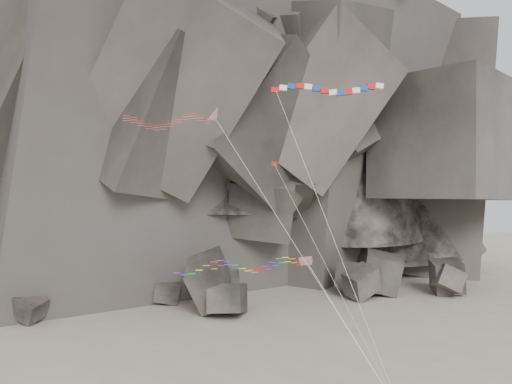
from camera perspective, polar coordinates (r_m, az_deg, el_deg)
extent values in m
cube|color=#47423F|center=(75.49, -24.46, -12.53)|extent=(5.14, 5.22, 4.58)
cube|color=#47423F|center=(88.87, 14.19, -9.44)|extent=(8.39, 8.38, 7.76)
cube|color=#47423F|center=(83.95, 11.92, -10.71)|extent=(6.67, 5.77, 6.17)
cube|color=#47423F|center=(81.40, -10.05, -11.50)|extent=(4.82, 4.51, 4.07)
cube|color=#47423F|center=(76.56, -3.83, -11.85)|extent=(6.09, 6.77, 5.83)
cube|color=#47423F|center=(93.17, 20.96, -9.26)|extent=(6.82, 6.88, 6.16)
cube|color=#47423F|center=(91.15, 21.11, -10.01)|extent=(6.06, 5.80, 5.86)
cube|color=#47423F|center=(88.55, 12.31, -9.95)|extent=(10.61, 10.15, 6.02)
cube|color=#47423F|center=(73.04, -3.26, -12.44)|extent=(6.67, 7.66, 5.26)
cube|color=#47423F|center=(74.19, -5.19, -11.26)|extent=(8.58, 9.28, 9.73)
cylinder|color=silver|center=(40.18, 5.30, -7.36)|extent=(12.87, 8.54, 23.10)
cube|color=red|center=(47.77, 2.20, 11.56)|extent=(0.82, 0.65, 0.48)
cube|color=white|center=(47.81, 3.13, 11.79)|extent=(0.85, 0.66, 0.53)
cube|color=navy|center=(47.80, 4.07, 11.95)|extent=(0.87, 0.66, 0.57)
cube|color=red|center=(47.76, 5.02, 11.98)|extent=(0.88, 0.67, 0.57)
cube|color=white|center=(47.70, 5.98, 11.86)|extent=(0.86, 0.66, 0.54)
cube|color=navy|center=(47.66, 6.92, 11.64)|extent=(0.83, 0.65, 0.49)
cube|color=red|center=(47.67, 7.85, 11.39)|extent=(0.85, 0.66, 0.52)
cube|color=white|center=(47.74, 8.76, 11.18)|extent=(0.87, 0.66, 0.56)
cube|color=navy|center=(47.89, 9.64, 11.10)|extent=(0.88, 0.67, 0.57)
cube|color=red|center=(48.10, 10.49, 11.15)|extent=(0.86, 0.66, 0.55)
cube|color=white|center=(48.34, 11.34, 11.30)|extent=(0.84, 0.65, 0.51)
cube|color=navy|center=(48.59, 12.18, 11.49)|extent=(0.84, 0.66, 0.51)
cube|color=red|center=(48.81, 13.04, 11.64)|extent=(0.87, 0.66, 0.56)
cube|color=white|center=(48.98, 13.91, 11.68)|extent=(0.88, 0.67, 0.57)
cylinder|color=silver|center=(42.54, 8.67, -4.82)|extent=(6.54, 11.59, 26.19)
cube|color=#F4AF0D|center=(43.57, 5.71, -7.72)|extent=(1.23, 0.71, 0.65)
cube|color=#0CB219|center=(43.46, 5.78, -8.07)|extent=(1.02, 0.55, 0.44)
cylinder|color=silver|center=(42.34, 10.75, -15.46)|extent=(5.07, 7.32, 10.82)
cube|color=red|center=(42.23, 2.09, 3.25)|extent=(0.53, 0.31, 0.37)
cube|color=navy|center=(42.18, 1.84, 3.25)|extent=(0.21, 0.14, 0.38)
cylinder|color=silver|center=(40.80, 8.93, -10.11)|extent=(7.91, 7.26, 19.07)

